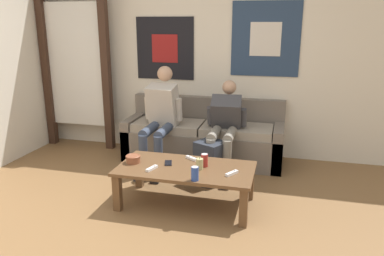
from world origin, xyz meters
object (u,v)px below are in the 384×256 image
Objects in this scene: person_seated_adult at (160,115)px; game_controller_near_right at (152,168)px; game_controller_near_left at (192,158)px; game_controller_far_center at (232,173)px; backpack at (210,162)px; pillar_candle at (200,164)px; drink_can_blue at (195,174)px; drink_can_red at (204,160)px; ceramic_bowl at (133,158)px; couch at (204,138)px; person_seated_teen at (225,124)px; coffee_table at (186,173)px; cell_phone at (168,163)px.

game_controller_near_right is (0.27, -1.04, -0.25)m from person_seated_adult.
game_controller_near_left is 0.99× the size of game_controller_far_center.
backpack is 0.65m from pillar_candle.
drink_can_blue is 0.33m from drink_can_red.
game_controller_near_left is (0.53, 0.22, -0.03)m from ceramic_bowl.
person_seated_teen is at bearing -45.13° from couch.
coffee_table is 9.17× the size of game_controller_near_left.
coffee_table is 8.75× the size of ceramic_bowl.
couch is at bearing 99.84° from drink_can_blue.
game_controller_far_center is (0.45, -0.07, 0.07)m from coffee_table.
backpack is at bearing 61.45° from cell_phone.
cell_phone is at bearing -66.74° from person_seated_adult.
drink_can_red is at bearing 20.62° from coffee_table.
game_controller_far_center is (0.29, 0.20, -0.05)m from drink_can_blue.
drink_can_red reaches higher than backpack.
pillar_candle reaches higher than game_controller_near_right.
ceramic_bowl is (-0.53, -0.01, 0.10)m from coffee_table.
drink_can_blue reaches higher than backpack.
person_seated_adult reaches higher than backpack.
person_seated_teen is 0.88m from drink_can_red.
person_seated_teen is (0.76, 0.03, -0.07)m from person_seated_adult.
couch is 1.55m from drink_can_blue.
backpack is 3.90× the size of pillar_candle.
game_controller_far_center is at bearing -32.15° from game_controller_near_left.
person_seated_adult is at bearing 121.57° from coffee_table.
couch is 1.30m from pillar_candle.
ceramic_bowl is 0.27m from game_controller_near_right.
ceramic_bowl is at bearing -136.38° from backpack.
person_seated_teen is (0.32, -0.32, 0.29)m from couch.
game_controller_near_left is (0.11, -1.04, 0.12)m from couch.
person_seated_adult is 1.12m from drink_can_red.
drink_can_blue is (0.16, -0.27, 0.12)m from coffee_table.
drink_can_blue and drink_can_red have the same top height.
game_controller_near_right is at bearing -129.91° from game_controller_near_left.
person_seated_adult is 0.77m from person_seated_teen.
game_controller_near_left is (-0.21, -0.72, -0.18)m from person_seated_teen.
ceramic_bowl is (-0.64, -0.61, 0.21)m from backpack.
person_seated_teen is 8.96× the size of pillar_candle.
backpack is at bearing 92.85° from drink_can_blue.
couch is 0.67m from person_seated_adult.
backpack is (0.67, -0.30, -0.42)m from person_seated_adult.
ceramic_bowl is at bearing -108.36° from couch.
drink_can_blue is 0.36m from game_controller_far_center.
backpack is at bearing 43.62° from ceramic_bowl.
game_controller_near_left is (-0.15, 0.48, -0.05)m from drink_can_blue.
couch is 1.66× the size of person_seated_adult.
drink_can_red is (0.72, -0.84, -0.20)m from person_seated_adult.
ceramic_bowl is 0.69m from drink_can_red.
pillar_candle is 0.83× the size of game_controller_near_left.
couch is 1.26m from coffee_table.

